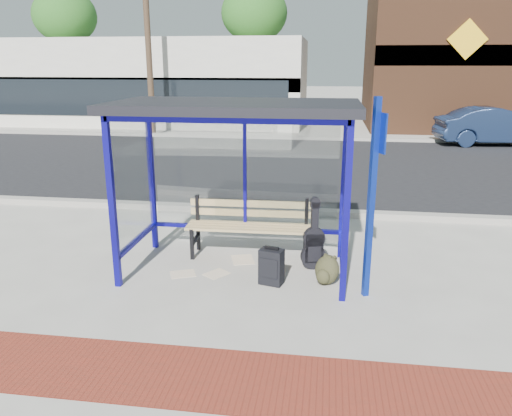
% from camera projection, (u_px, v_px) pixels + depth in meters
% --- Properties ---
extents(ground, '(120.00, 120.00, 0.00)m').
position_uv_depth(ground, '(237.00, 270.00, 7.29)').
color(ground, '#B2ADA0').
rests_on(ground, ground).
extents(brick_paver_strip, '(60.00, 1.00, 0.01)m').
position_uv_depth(brick_paver_strip, '(189.00, 376.00, 4.82)').
color(brick_paver_strip, maroon).
rests_on(brick_paver_strip, ground).
extents(curb_near, '(60.00, 0.25, 0.12)m').
position_uv_depth(curb_near, '(263.00, 210.00, 10.03)').
color(curb_near, gray).
rests_on(curb_near, ground).
extents(street_asphalt, '(60.00, 10.00, 0.00)m').
position_uv_depth(street_asphalt, '(285.00, 164.00, 14.89)').
color(street_asphalt, black).
rests_on(street_asphalt, ground).
extents(curb_far, '(60.00, 0.25, 0.12)m').
position_uv_depth(curb_far, '(296.00, 138.00, 19.72)').
color(curb_far, gray).
rests_on(curb_far, ground).
extents(far_sidewalk, '(60.00, 4.00, 0.01)m').
position_uv_depth(far_sidewalk, '(299.00, 133.00, 21.54)').
color(far_sidewalk, '#B2ADA0').
rests_on(far_sidewalk, ground).
extents(bus_shelter, '(3.30, 1.80, 2.42)m').
position_uv_depth(bus_shelter, '(236.00, 127.00, 6.78)').
color(bus_shelter, '#100C86').
rests_on(bus_shelter, ground).
extents(storefront_white, '(18.00, 6.04, 4.00)m').
position_uv_depth(storefront_white, '(125.00, 82.00, 25.06)').
color(storefront_white, silver).
rests_on(storefront_white, ground).
extents(storefront_brown, '(10.00, 7.08, 6.40)m').
position_uv_depth(storefront_brown, '(480.00, 56.00, 22.87)').
color(storefront_brown, '#59331E').
rests_on(storefront_brown, ground).
extents(tree_left, '(3.60, 3.60, 7.03)m').
position_uv_depth(tree_left, '(65.00, 17.00, 28.60)').
color(tree_left, '#4C3826').
rests_on(tree_left, ground).
extents(tree_mid, '(3.60, 3.60, 7.03)m').
position_uv_depth(tree_mid, '(254.00, 14.00, 27.08)').
color(tree_mid, '#4C3826').
rests_on(tree_mid, ground).
extents(utility_pole_west, '(1.60, 0.24, 8.00)m').
position_uv_depth(utility_pole_west, '(147.00, 31.00, 19.70)').
color(utility_pole_west, '#4C3826').
rests_on(utility_pole_west, ground).
extents(bench, '(1.95, 0.51, 0.92)m').
position_uv_depth(bench, '(250.00, 224.00, 7.72)').
color(bench, black).
rests_on(bench, ground).
extents(guitar_bag, '(0.39, 0.19, 1.02)m').
position_uv_depth(guitar_bag, '(314.00, 244.00, 7.25)').
color(guitar_bag, black).
rests_on(guitar_bag, ground).
extents(suitcase, '(0.35, 0.28, 0.55)m').
position_uv_depth(suitcase, '(271.00, 267.00, 6.77)').
color(suitcase, black).
rests_on(suitcase, ground).
extents(backpack, '(0.41, 0.39, 0.41)m').
position_uv_depth(backpack, '(326.00, 271.00, 6.79)').
color(backpack, '#2E2D19').
rests_on(backpack, ground).
extents(sign_post, '(0.17, 0.30, 2.54)m').
position_uv_depth(sign_post, '(373.00, 189.00, 6.11)').
color(sign_post, '#0D2799').
rests_on(sign_post, ground).
extents(newspaper_a, '(0.43, 0.39, 0.01)m').
position_uv_depth(newspaper_a, '(183.00, 274.00, 7.15)').
color(newspaper_a, white).
rests_on(newspaper_a, ground).
extents(newspaper_b, '(0.41, 0.42, 0.01)m').
position_uv_depth(newspaper_b, '(217.00, 274.00, 7.16)').
color(newspaper_b, white).
rests_on(newspaper_b, ground).
extents(newspaper_c, '(0.43, 0.49, 0.01)m').
position_uv_depth(newspaper_c, '(243.00, 260.00, 7.67)').
color(newspaper_c, white).
rests_on(newspaper_c, ground).
extents(parked_car, '(4.30, 1.91, 1.37)m').
position_uv_depth(parked_car, '(496.00, 126.00, 18.22)').
color(parked_car, '#192746').
rests_on(parked_car, ground).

